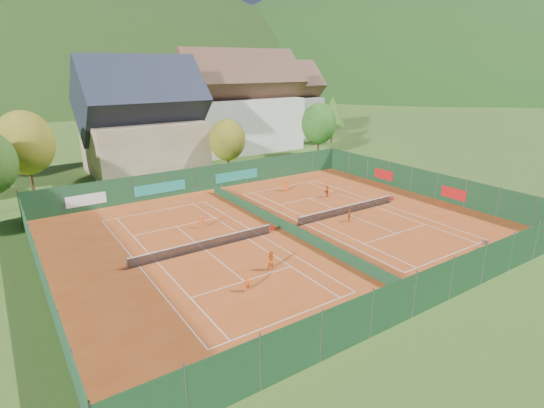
% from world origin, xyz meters
% --- Properties ---
extents(ground, '(600.00, 600.00, 0.00)m').
position_xyz_m(ground, '(0.00, 0.00, -0.02)').
color(ground, '#33551A').
rests_on(ground, ground).
extents(clay_pad, '(40.00, 32.00, 0.01)m').
position_xyz_m(clay_pad, '(0.00, 0.00, 0.01)').
color(clay_pad, '#AC4519').
rests_on(clay_pad, ground).
extents(court_markings_left, '(11.03, 23.83, 0.00)m').
position_xyz_m(court_markings_left, '(-8.00, 0.00, 0.01)').
color(court_markings_left, white).
rests_on(court_markings_left, ground).
extents(court_markings_right, '(11.03, 23.83, 0.00)m').
position_xyz_m(court_markings_right, '(8.00, 0.00, 0.01)').
color(court_markings_right, white).
rests_on(court_markings_right, ground).
extents(tennis_net_left, '(13.30, 0.10, 1.02)m').
position_xyz_m(tennis_net_left, '(-7.85, 0.00, 0.51)').
color(tennis_net_left, '#59595B').
rests_on(tennis_net_left, ground).
extents(tennis_net_right, '(13.30, 0.10, 1.02)m').
position_xyz_m(tennis_net_right, '(8.15, 0.00, 0.51)').
color(tennis_net_right, '#59595B').
rests_on(tennis_net_right, ground).
extents(court_divider, '(0.03, 28.80, 1.00)m').
position_xyz_m(court_divider, '(0.00, 0.00, 0.50)').
color(court_divider, '#153921').
rests_on(court_divider, ground).
extents(fence_north, '(40.00, 0.10, 3.00)m').
position_xyz_m(fence_north, '(-0.46, 15.99, 1.47)').
color(fence_north, '#163D21').
rests_on(fence_north, ground).
extents(fence_south, '(40.00, 0.04, 3.00)m').
position_xyz_m(fence_south, '(0.00, -16.00, 1.50)').
color(fence_south, '#133419').
rests_on(fence_south, ground).
extents(fence_west, '(0.04, 32.00, 3.00)m').
position_xyz_m(fence_west, '(-20.00, 0.00, 1.50)').
color(fence_west, '#163D22').
rests_on(fence_west, ground).
extents(fence_east, '(0.09, 32.00, 3.00)m').
position_xyz_m(fence_east, '(20.00, 0.05, 1.48)').
color(fence_east, '#13341B').
rests_on(fence_east, ground).
extents(chalet, '(16.20, 12.00, 16.00)m').
position_xyz_m(chalet, '(-3.00, 30.00, 6.62)').
color(chalet, tan).
rests_on(chalet, ground).
extents(hotel_block_a, '(21.60, 11.00, 17.25)m').
position_xyz_m(hotel_block_a, '(16.00, 36.00, 7.38)').
color(hotel_block_a, silver).
rests_on(hotel_block_a, ground).
extents(hotel_block_b, '(17.28, 10.00, 15.50)m').
position_xyz_m(hotel_block_b, '(30.00, 44.00, 6.62)').
color(hotel_block_b, silver).
rests_on(hotel_block_b, ground).
extents(tree_west_mid, '(6.44, 6.44, 9.78)m').
position_xyz_m(tree_west_mid, '(-18.00, 26.00, 6.07)').
color(tree_west_mid, '#432C18').
rests_on(tree_west_mid, ground).
extents(tree_center, '(5.01, 5.01, 7.60)m').
position_xyz_m(tree_center, '(6.00, 22.00, 4.72)').
color(tree_center, '#4E321C').
rests_on(tree_center, ground).
extents(tree_east_front, '(5.72, 5.72, 8.69)m').
position_xyz_m(tree_east_front, '(24.00, 24.00, 5.39)').
color(tree_east_front, '#432E18').
rests_on(tree_east_front, ground).
extents(tree_east_mid, '(5.04, 5.04, 9.00)m').
position_xyz_m(tree_east_mid, '(34.00, 32.00, 6.06)').
color(tree_east_mid, '#402917').
rests_on(tree_east_mid, ground).
extents(tree_east_back, '(7.15, 7.15, 10.86)m').
position_xyz_m(tree_east_back, '(26.00, 40.00, 6.74)').
color(tree_east_back, '#472A19').
rests_on(tree_east_back, ground).
extents(mountain_backdrop, '(820.00, 530.00, 242.00)m').
position_xyz_m(mountain_backdrop, '(28.54, 233.48, -39.64)').
color(mountain_backdrop, black).
rests_on(mountain_backdrop, ground).
extents(ball_hopper, '(0.34, 0.34, 0.80)m').
position_xyz_m(ball_hopper, '(11.47, -12.72, 0.56)').
color(ball_hopper, slate).
rests_on(ball_hopper, ground).
extents(loose_ball_0, '(0.07, 0.07, 0.07)m').
position_xyz_m(loose_ball_0, '(-11.71, -8.16, 0.03)').
color(loose_ball_0, '#CCD833').
rests_on(loose_ball_0, ground).
extents(loose_ball_1, '(0.07, 0.07, 0.07)m').
position_xyz_m(loose_ball_1, '(5.07, -9.47, 0.03)').
color(loose_ball_1, '#CCD833').
rests_on(loose_ball_1, ground).
extents(loose_ball_2, '(0.07, 0.07, 0.07)m').
position_xyz_m(loose_ball_2, '(2.85, 5.79, 0.03)').
color(loose_ball_2, '#CCD833').
rests_on(loose_ball_2, ground).
extents(player_left_near, '(0.49, 0.35, 1.26)m').
position_xyz_m(player_left_near, '(-8.56, -7.73, 0.63)').
color(player_left_near, '#F75215').
rests_on(player_left_near, ground).
extents(player_left_mid, '(0.87, 0.74, 1.57)m').
position_xyz_m(player_left_mid, '(-5.47, -6.10, 0.79)').
color(player_left_mid, '#D45D12').
rests_on(player_left_mid, ground).
extents(player_left_far, '(0.94, 0.83, 1.26)m').
position_xyz_m(player_left_far, '(-6.16, 4.68, 0.63)').
color(player_left_far, '#FC5416').
rests_on(player_left_far, ground).
extents(player_right_near, '(0.80, 0.64, 1.26)m').
position_xyz_m(player_right_near, '(6.51, -1.78, 0.63)').
color(player_right_near, '#D25A12').
rests_on(player_right_near, ground).
extents(player_right_far_a, '(0.79, 0.63, 1.41)m').
position_xyz_m(player_right_far_a, '(7.58, 10.26, 0.70)').
color(player_right_far_a, '#F75315').
rests_on(player_right_far_a, ground).
extents(player_right_far_b, '(1.37, 1.06, 1.45)m').
position_xyz_m(player_right_far_b, '(10.07, 5.62, 0.72)').
color(player_right_far_b, '#D25112').
rests_on(player_right_far_b, ground).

